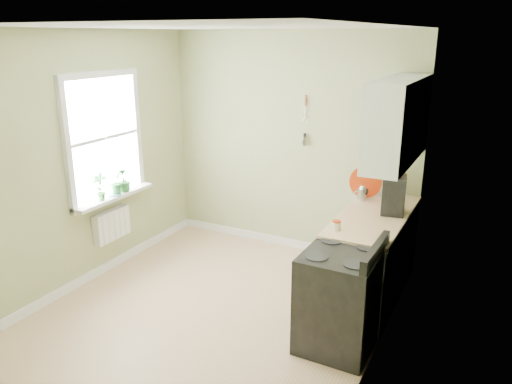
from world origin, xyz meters
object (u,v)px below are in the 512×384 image
at_px(stove, 340,298).
at_px(kettle, 362,193).
at_px(coffee_maker, 393,196).
at_px(stand_mixer, 388,181).

distance_m(stove, kettle, 1.48).
bearing_deg(coffee_maker, stove, -98.53).
bearing_deg(kettle, stove, -80.46).
distance_m(kettle, coffee_maker, 0.49).
xyz_separation_m(stove, coffee_maker, (0.16, 1.09, 0.65)).
xyz_separation_m(stand_mixer, coffee_maker, (0.19, -0.64, 0.04)).
xyz_separation_m(stand_mixer, kettle, (-0.20, -0.37, -0.07)).
height_order(stove, coffee_maker, coffee_maker).
distance_m(stand_mixer, coffee_maker, 0.67).
bearing_deg(stand_mixer, stove, -88.97).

